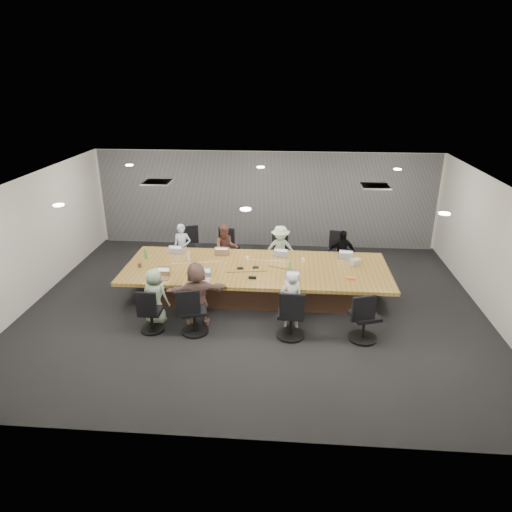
# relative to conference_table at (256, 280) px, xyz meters

# --- Properties ---
(floor) EXTENTS (10.00, 8.00, 0.00)m
(floor) POSITION_rel_conference_table_xyz_m (0.00, -0.50, -0.40)
(floor) COLOR black
(floor) RESTS_ON ground
(ceiling) EXTENTS (10.00, 8.00, 0.00)m
(ceiling) POSITION_rel_conference_table_xyz_m (0.00, -0.50, 2.40)
(ceiling) COLOR white
(ceiling) RESTS_ON wall_back
(wall_back) EXTENTS (10.00, 0.00, 2.80)m
(wall_back) POSITION_rel_conference_table_xyz_m (0.00, 3.50, 1.00)
(wall_back) COLOR beige
(wall_back) RESTS_ON ground
(wall_front) EXTENTS (10.00, 0.00, 2.80)m
(wall_front) POSITION_rel_conference_table_xyz_m (0.00, -4.50, 1.00)
(wall_front) COLOR beige
(wall_front) RESTS_ON ground
(wall_left) EXTENTS (0.00, 8.00, 2.80)m
(wall_left) POSITION_rel_conference_table_xyz_m (-5.00, -0.50, 1.00)
(wall_left) COLOR beige
(wall_left) RESTS_ON ground
(wall_right) EXTENTS (0.00, 8.00, 2.80)m
(wall_right) POSITION_rel_conference_table_xyz_m (5.00, -0.50, 1.00)
(wall_right) COLOR beige
(wall_right) RESTS_ON ground
(curtain) EXTENTS (9.80, 0.04, 2.80)m
(curtain) POSITION_rel_conference_table_xyz_m (0.00, 3.42, 1.00)
(curtain) COLOR slate
(curtain) RESTS_ON ground
(conference_table) EXTENTS (6.00, 2.20, 0.74)m
(conference_table) POSITION_rel_conference_table_xyz_m (0.00, 0.00, 0.00)
(conference_table) COLOR #533223
(conference_table) RESTS_ON ground
(chair_0) EXTENTS (0.76, 0.76, 0.88)m
(chair_0) POSITION_rel_conference_table_xyz_m (-2.03, 1.70, 0.04)
(chair_0) COLOR black
(chair_0) RESTS_ON ground
(chair_1) EXTENTS (0.69, 0.69, 0.82)m
(chair_1) POSITION_rel_conference_table_xyz_m (-0.89, 1.70, 0.01)
(chair_1) COLOR black
(chair_1) RESTS_ON ground
(chair_2) EXTENTS (0.57, 0.57, 0.78)m
(chair_2) POSITION_rel_conference_table_xyz_m (0.51, 1.70, -0.01)
(chair_2) COLOR black
(chair_2) RESTS_ON ground
(chair_3) EXTENTS (0.67, 0.67, 0.82)m
(chair_3) POSITION_rel_conference_table_xyz_m (2.06, 1.70, 0.01)
(chair_3) COLOR black
(chair_3) RESTS_ON ground
(chair_4) EXTENTS (0.50, 0.50, 0.74)m
(chair_4) POSITION_rel_conference_table_xyz_m (-1.98, -1.70, -0.03)
(chair_4) COLOR black
(chair_4) RESTS_ON ground
(chair_5) EXTENTS (0.70, 0.70, 0.84)m
(chair_5) POSITION_rel_conference_table_xyz_m (-1.11, -1.70, 0.02)
(chair_5) COLOR black
(chair_5) RESTS_ON ground
(chair_6) EXTENTS (0.62, 0.62, 0.88)m
(chair_6) POSITION_rel_conference_table_xyz_m (0.81, -1.70, 0.04)
(chair_6) COLOR black
(chair_6) RESTS_ON ground
(chair_7) EXTENTS (0.75, 0.75, 0.87)m
(chair_7) POSITION_rel_conference_table_xyz_m (2.22, -1.70, 0.04)
(chair_7) COLOR black
(chair_7) RESTS_ON ground
(person_0) EXTENTS (0.47, 0.32, 1.26)m
(person_0) POSITION_rel_conference_table_xyz_m (-2.03, 1.35, 0.23)
(person_0) COLOR #B0B9CE
(person_0) RESTS_ON ground
(laptop_0) EXTENTS (0.34, 0.24, 0.02)m
(laptop_0) POSITION_rel_conference_table_xyz_m (-2.03, 0.80, 0.35)
(laptop_0) COLOR #B2B2B7
(laptop_0) RESTS_ON conference_table
(person_1) EXTENTS (0.72, 0.61, 1.28)m
(person_1) POSITION_rel_conference_table_xyz_m (-0.89, 1.35, 0.24)
(person_1) COLOR brown
(person_1) RESTS_ON ground
(laptop_1) EXTENTS (0.35, 0.24, 0.02)m
(laptop_1) POSITION_rel_conference_table_xyz_m (-0.89, 0.80, 0.35)
(laptop_1) COLOR #8C6647
(laptop_1) RESTS_ON conference_table
(person_2) EXTENTS (0.90, 0.60, 1.29)m
(person_2) POSITION_rel_conference_table_xyz_m (0.51, 1.35, 0.24)
(person_2) COLOR #B4CDB1
(person_2) RESTS_ON ground
(laptop_2) EXTENTS (0.39, 0.30, 0.02)m
(laptop_2) POSITION_rel_conference_table_xyz_m (0.51, 0.80, 0.35)
(laptop_2) COLOR #B2B2B7
(laptop_2) RESTS_ON conference_table
(person_3) EXTENTS (0.73, 0.35, 1.21)m
(person_3) POSITION_rel_conference_table_xyz_m (2.06, 1.35, 0.21)
(person_3) COLOR black
(person_3) RESTS_ON ground
(laptop_3) EXTENTS (0.35, 0.27, 0.02)m
(laptop_3) POSITION_rel_conference_table_xyz_m (2.06, 0.80, 0.35)
(laptop_3) COLOR #B2B2B7
(laptop_3) RESTS_ON conference_table
(person_4) EXTENTS (0.66, 0.51, 1.20)m
(person_4) POSITION_rel_conference_table_xyz_m (-1.98, -1.35, 0.20)
(person_4) COLOR #93AE8B
(person_4) RESTS_ON ground
(laptop_4) EXTENTS (0.30, 0.21, 0.02)m
(laptop_4) POSITION_rel_conference_table_xyz_m (-1.98, -0.80, 0.35)
(laptop_4) COLOR #8C6647
(laptop_4) RESTS_ON conference_table
(person_5) EXTENTS (1.34, 0.72, 1.38)m
(person_5) POSITION_rel_conference_table_xyz_m (-1.11, -1.35, 0.29)
(person_5) COLOR brown
(person_5) RESTS_ON ground
(laptop_5) EXTENTS (0.35, 0.25, 0.02)m
(laptop_5) POSITION_rel_conference_table_xyz_m (-1.11, -0.80, 0.35)
(laptop_5) COLOR #B2B2B7
(laptop_5) RESTS_ON conference_table
(person_6) EXTENTS (0.45, 0.30, 1.22)m
(person_6) POSITION_rel_conference_table_xyz_m (0.81, -1.35, 0.21)
(person_6) COLOR silver
(person_6) RESTS_ON ground
(laptop_6) EXTENTS (0.32, 0.25, 0.02)m
(laptop_6) POSITION_rel_conference_table_xyz_m (0.81, -0.80, 0.35)
(laptop_6) COLOR #B2B2B7
(laptop_6) RESTS_ON conference_table
(bottle_green_left) EXTENTS (0.08, 0.08, 0.23)m
(bottle_green_left) POSITION_rel_conference_table_xyz_m (-2.65, 0.27, 0.45)
(bottle_green_left) COLOR #438B48
(bottle_green_left) RESTS_ON conference_table
(bottle_green_right) EXTENTS (0.08, 0.08, 0.25)m
(bottle_green_right) POSITION_rel_conference_table_xyz_m (0.77, -0.18, 0.46)
(bottle_green_right) COLOR #438B48
(bottle_green_right) RESTS_ON conference_table
(bottle_clear) EXTENTS (0.09, 0.09, 0.22)m
(bottle_clear) POSITION_rel_conference_table_xyz_m (-1.62, 0.25, 0.45)
(bottle_clear) COLOR silver
(bottle_clear) RESTS_ON conference_table
(cup_white_far) EXTENTS (0.09, 0.09, 0.09)m
(cup_white_far) POSITION_rel_conference_table_xyz_m (-0.25, 0.41, 0.38)
(cup_white_far) COLOR white
(cup_white_far) RESTS_ON conference_table
(cup_white_near) EXTENTS (0.08, 0.08, 0.09)m
(cup_white_near) POSITION_rel_conference_table_xyz_m (1.07, 0.38, 0.39)
(cup_white_near) COLOR white
(cup_white_near) RESTS_ON conference_table
(mug_brown) EXTENTS (0.10, 0.10, 0.10)m
(mug_brown) POSITION_rel_conference_table_xyz_m (-2.65, -0.21, 0.39)
(mug_brown) COLOR brown
(mug_brown) RESTS_ON conference_table
(mic_left) EXTENTS (0.15, 0.10, 0.03)m
(mic_left) POSITION_rel_conference_table_xyz_m (-0.36, -0.13, 0.35)
(mic_left) COLOR black
(mic_left) RESTS_ON conference_table
(mic_right) EXTENTS (0.15, 0.11, 0.03)m
(mic_right) POSITION_rel_conference_table_xyz_m (-0.01, -0.05, 0.35)
(mic_right) COLOR black
(mic_right) RESTS_ON conference_table
(stapler) EXTENTS (0.17, 0.05, 0.06)m
(stapler) POSITION_rel_conference_table_xyz_m (-0.03, -0.65, 0.37)
(stapler) COLOR black
(stapler) RESTS_ON conference_table
(canvas_bag) EXTENTS (0.31, 0.29, 0.14)m
(canvas_bag) POSITION_rel_conference_table_xyz_m (2.26, 0.29, 0.41)
(canvas_bag) COLOR #B0A58B
(canvas_bag) RESTS_ON conference_table
(snack_packet) EXTENTS (0.20, 0.15, 0.04)m
(snack_packet) POSITION_rel_conference_table_xyz_m (2.08, -0.48, 0.36)
(snack_packet) COLOR orange
(snack_packet) RESTS_ON conference_table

